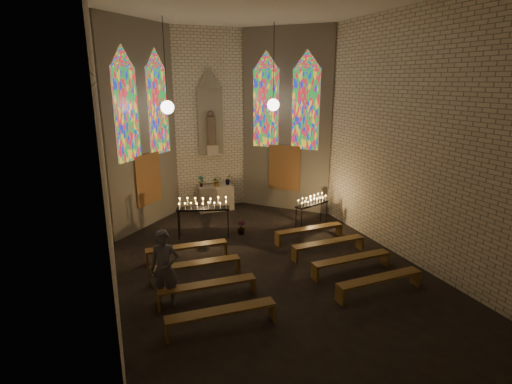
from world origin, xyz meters
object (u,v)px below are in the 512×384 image
votive_stand_right (312,202)px  visitor (165,268)px  altar (215,198)px  aisle_flower_pot (241,228)px  votive_stand_left (203,206)px

votive_stand_right → visitor: size_ratio=0.78×
altar → aisle_flower_pot: 2.87m
altar → votive_stand_right: 4.08m
aisle_flower_pot → votive_stand_left: bearing=170.9°
altar → votive_stand_right: votive_stand_right is taller
altar → votive_stand_left: (-1.13, -2.66, 0.59)m
aisle_flower_pot → votive_stand_right: votive_stand_right is taller
aisle_flower_pot → votive_stand_right: size_ratio=0.32×
votive_stand_left → visitor: bearing=-99.4°
aisle_flower_pot → visitor: (-3.06, -3.57, 0.69)m
votive_stand_left → visitor: visitor is taller
votive_stand_left → aisle_flower_pot: bearing=7.2°
altar → visitor: bearing=-114.6°
altar → visitor: size_ratio=0.76×
aisle_flower_pot → visitor: bearing=-130.6°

